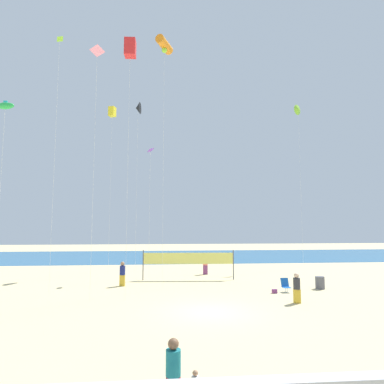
% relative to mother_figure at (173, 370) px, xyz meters
% --- Properties ---
extents(ground_plane, '(120.00, 120.00, 0.00)m').
position_rel_mother_figure_xyz_m(ground_plane, '(2.18, 8.70, -0.88)').
color(ground_plane, '#D1BC89').
extents(ocean_band, '(120.00, 20.00, 0.01)m').
position_rel_mother_figure_xyz_m(ocean_band, '(2.18, 39.28, -0.88)').
color(ocean_band, '#28608C').
rests_on(ocean_band, ground).
extents(mother_figure, '(0.38, 0.38, 1.65)m').
position_rel_mother_figure_xyz_m(mother_figure, '(0.00, 0.00, 0.00)').
color(mother_figure, maroon).
rests_on(mother_figure, ground).
extents(beachgoer_coral_shirt, '(0.42, 0.42, 1.84)m').
position_rel_mother_figure_xyz_m(beachgoer_coral_shirt, '(3.54, 21.48, 0.10)').
color(beachgoer_coral_shirt, '#7A3872').
rests_on(beachgoer_coral_shirt, ground).
extents(beachgoer_navy_shirt, '(0.40, 0.40, 1.76)m').
position_rel_mother_figure_xyz_m(beachgoer_navy_shirt, '(-3.26, 16.38, 0.06)').
color(beachgoer_navy_shirt, gold).
rests_on(beachgoer_navy_shirt, ground).
extents(beachgoer_charcoal_shirt, '(0.39, 0.39, 1.70)m').
position_rel_mother_figure_xyz_m(beachgoer_charcoal_shirt, '(7.41, 10.19, 0.03)').
color(beachgoer_charcoal_shirt, gold).
rests_on(beachgoer_charcoal_shirt, ground).
extents(folding_beach_chair, '(0.52, 0.65, 0.89)m').
position_rel_mother_figure_xyz_m(folding_beach_chair, '(7.92, 13.33, -0.41)').
color(folding_beach_chair, '#1959B2').
rests_on(folding_beach_chair, ground).
extents(trash_barrel, '(0.63, 0.63, 0.85)m').
position_rel_mother_figure_xyz_m(trash_barrel, '(10.71, 14.11, -0.45)').
color(trash_barrel, '#595960').
rests_on(trash_barrel, ground).
extents(volleyball_net, '(7.47, 0.50, 2.40)m').
position_rel_mother_figure_xyz_m(volleyball_net, '(1.78, 18.66, 0.75)').
color(volleyball_net, '#4C4C51').
rests_on(volleyball_net, ground).
extents(beach_handbag, '(0.33, 0.16, 0.26)m').
position_rel_mother_figure_xyz_m(beach_handbag, '(7.02, 12.93, -0.75)').
color(beach_handbag, '#7A3872').
rests_on(beach_handbag, ground).
extents(kite_orange_tube, '(1.35, 1.95, 18.42)m').
position_rel_mother_figure_xyz_m(kite_orange_tube, '(-0.33, 15.17, 17.15)').
color(kite_orange_tube, silver).
rests_on(kite_orange_tube, ground).
extents(kite_lime_diamond, '(0.53, 0.53, 17.42)m').
position_rel_mother_figure_xyz_m(kite_lime_diamond, '(-7.55, 13.59, 15.38)').
color(kite_lime_diamond, silver).
rests_on(kite_lime_diamond, ground).
extents(kite_black_delta, '(0.61, 1.28, 17.06)m').
position_rel_mother_figure_xyz_m(kite_black_delta, '(-3.00, 24.52, 15.53)').
color(kite_black_delta, silver).
rests_on(kite_black_delta, ground).
extents(kite_violet_diamond, '(0.65, 0.66, 11.38)m').
position_rel_mother_figure_xyz_m(kite_violet_diamond, '(-1.55, 20.47, 10.11)').
color(kite_violet_diamond, silver).
rests_on(kite_violet_diamond, ground).
extents(kite_pink_diamond, '(0.83, 0.83, 15.65)m').
position_rel_mother_figure_xyz_m(kite_pink_diamond, '(-4.53, 11.57, 14.35)').
color(kite_pink_diamond, silver).
rests_on(kite_pink_diamond, ground).
extents(kite_green_inflatable, '(1.31, 0.69, 12.49)m').
position_rel_mother_figure_xyz_m(kite_green_inflatable, '(-10.57, 13.00, 11.23)').
color(kite_green_inflatable, silver).
rests_on(kite_green_inflatable, ground).
extents(kite_lime_delta, '(1.16, 0.86, 18.29)m').
position_rel_mother_figure_xyz_m(kite_lime_delta, '(15.06, 26.82, 16.74)').
color(kite_lime_delta, silver).
rests_on(kite_lime_delta, ground).
extents(kite_red_box, '(0.72, 0.72, 16.27)m').
position_rel_mother_figure_xyz_m(kite_red_box, '(-2.50, 11.64, 14.80)').
color(kite_red_box, silver).
rests_on(kite_red_box, ground).
extents(kite_yellow_box, '(0.78, 0.78, 16.41)m').
position_rel_mother_figure_xyz_m(kite_yellow_box, '(-5.58, 24.35, 14.99)').
color(kite_yellow_box, silver).
rests_on(kite_yellow_box, ground).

